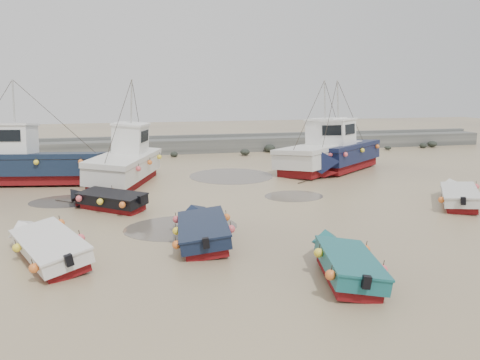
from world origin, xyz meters
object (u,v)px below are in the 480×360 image
(dinghy_3, at_px, (460,194))
(cabin_boat_3, at_px, (324,152))
(cabin_boat_1, at_px, (127,162))
(person, at_px, (109,198))
(dinghy_1, at_px, (204,227))
(dinghy_2, at_px, (344,259))
(dinghy_4, at_px, (107,198))
(dinghy_0, at_px, (49,243))
(cabin_boat_0, at_px, (24,163))
(cabin_boat_2, at_px, (342,152))

(dinghy_3, relative_size, cabin_boat_3, 0.62)
(cabin_boat_1, relative_size, person, 6.12)
(dinghy_1, bearing_deg, dinghy_3, 16.82)
(dinghy_2, bearing_deg, cabin_boat_3, 80.57)
(dinghy_1, height_order, dinghy_2, same)
(dinghy_4, xyz_separation_m, person, (0.03, 2.25, -0.55))
(dinghy_0, bearing_deg, dinghy_2, -46.48)
(cabin_boat_3, bearing_deg, dinghy_0, -87.98)
(cabin_boat_0, bearing_deg, person, -124.47)
(cabin_boat_1, xyz_separation_m, person, (-0.99, -3.84, -1.33))
(dinghy_3, xyz_separation_m, dinghy_4, (-17.21, 3.20, 0.01))
(dinghy_2, relative_size, cabin_boat_0, 0.49)
(cabin_boat_3, height_order, person, cabin_boat_3)
(dinghy_1, distance_m, dinghy_2, 5.78)
(dinghy_2, bearing_deg, dinghy_0, 169.13)
(dinghy_2, distance_m, dinghy_3, 12.06)
(cabin_boat_3, bearing_deg, dinghy_3, -23.82)
(dinghy_0, height_order, dinghy_1, same)
(dinghy_1, height_order, cabin_boat_1, cabin_boat_1)
(dinghy_2, bearing_deg, dinghy_4, 138.32)
(dinghy_4, xyz_separation_m, cabin_boat_3, (14.49, 7.36, 0.77))
(dinghy_3, xyz_separation_m, cabin_boat_3, (-2.71, 10.56, 0.79))
(dinghy_1, distance_m, cabin_boat_0, 15.81)
(dinghy_3, height_order, cabin_boat_2, cabin_boat_2)
(dinghy_0, bearing_deg, cabin_boat_0, 80.55)
(dinghy_0, bearing_deg, dinghy_1, -17.32)
(dinghy_3, height_order, cabin_boat_1, cabin_boat_1)
(cabin_boat_0, bearing_deg, dinghy_3, -104.81)
(cabin_boat_2, height_order, cabin_boat_3, same)
(dinghy_2, relative_size, dinghy_4, 1.18)
(dinghy_0, xyz_separation_m, cabin_boat_2, (17.32, 13.24, 0.81))
(dinghy_0, xyz_separation_m, dinghy_2, (9.13, -3.93, 0.02))
(dinghy_1, height_order, dinghy_3, same)
(dinghy_3, bearing_deg, cabin_boat_1, -175.56)
(dinghy_4, relative_size, cabin_boat_2, 0.55)
(dinghy_3, bearing_deg, cabin_boat_2, 133.18)
(dinghy_3, xyz_separation_m, cabin_boat_0, (-22.25, 10.52, 0.76))
(cabin_boat_2, relative_size, cabin_boat_3, 0.92)
(dinghy_0, xyz_separation_m, cabin_boat_1, (2.72, 12.43, 0.79))
(cabin_boat_2, relative_size, person, 5.07)
(dinghy_4, distance_m, person, 2.32)
(dinghy_3, xyz_separation_m, cabin_boat_1, (-16.18, 9.29, 0.79))
(cabin_boat_0, bearing_deg, cabin_boat_3, -79.38)
(dinghy_1, height_order, cabin_boat_3, cabin_boat_3)
(cabin_boat_3, bearing_deg, person, -108.77)
(dinghy_3, bearing_deg, dinghy_0, -136.27)
(dinghy_0, xyz_separation_m, dinghy_4, (1.69, 6.34, 0.02))
(dinghy_1, distance_m, dinghy_3, 13.66)
(dinghy_2, xyz_separation_m, cabin_boat_2, (8.20, 17.16, 0.80))
(cabin_boat_1, height_order, cabin_boat_2, same)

